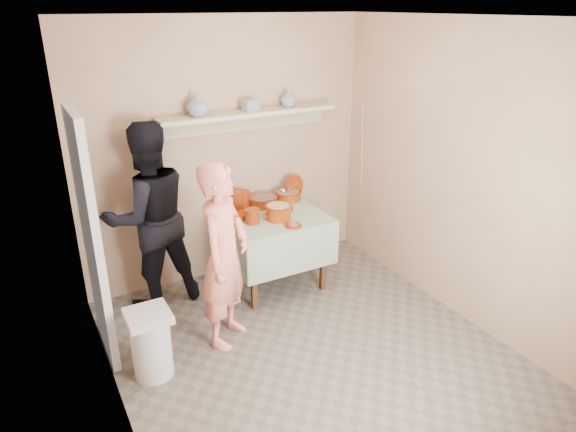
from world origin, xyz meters
TOP-DOWN VIEW (x-y plane):
  - ground at (0.00, 0.00)m, footprint 3.50×3.50m
  - tile_panel at (-1.46, 0.95)m, footprint 0.06×0.70m
  - plate_stack_a at (-0.00, 1.54)m, footprint 0.14×0.14m
  - plate_stack_b at (0.08, 1.58)m, footprint 0.14×0.14m
  - bowl_stack at (-0.01, 1.16)m, footprint 0.14×0.14m
  - empty_bowl at (-0.05, 1.32)m, footprint 0.17×0.17m
  - propped_lid at (0.69, 1.59)m, footprint 0.25×0.12m
  - vase_right at (0.64, 1.64)m, footprint 0.19×0.19m
  - vase_left at (-0.32, 1.62)m, footprint 0.28×0.28m
  - ceramic_box at (0.21, 1.62)m, footprint 0.16×0.13m
  - person_cook at (-0.52, 0.60)m, footprint 0.68×0.67m
  - person_helper at (-0.89, 1.49)m, footprint 0.92×0.75m
  - room_shell at (0.00, 0.00)m, footprint 3.04×3.54m
  - serving_table at (0.25, 1.28)m, footprint 0.97×0.97m
  - cazuela_meat_a at (0.28, 1.51)m, footprint 0.30×0.30m
  - cazuela_meat_b at (0.58, 1.53)m, footprint 0.28×0.28m
  - ladle at (0.53, 1.54)m, footprint 0.08×0.26m
  - cazuela_rice at (0.25, 1.13)m, footprint 0.33×0.25m
  - front_plate at (0.29, 0.90)m, footprint 0.16×0.16m
  - wall_shelf at (0.20, 1.65)m, footprint 1.80×0.25m
  - trash_bin at (-1.21, 0.44)m, footprint 0.32×0.32m
  - electrical_cord at (1.47, 1.48)m, footprint 0.01×0.05m

SIDE VIEW (x-z plane):
  - ground at x=0.00m, z-range 0.00..0.00m
  - trash_bin at x=-1.21m, z-range 0.00..0.56m
  - serving_table at x=0.25m, z-range 0.26..1.02m
  - front_plate at x=0.29m, z-range 0.76..0.78m
  - empty_bowl at x=-0.05m, z-range 0.76..0.81m
  - person_cook at x=-0.52m, z-range 0.00..1.58m
  - cazuela_meat_a at x=0.28m, z-range 0.77..0.87m
  - cazuela_meat_b at x=0.58m, z-range 0.77..0.87m
  - bowl_stack at x=-0.01m, z-range 0.76..0.90m
  - cazuela_rice at x=0.25m, z-range 0.77..0.92m
  - plate_stack_b at x=0.08m, z-range 0.76..0.93m
  - plate_stack_a at x=0.00m, z-range 0.76..0.95m
  - ladle at x=0.53m, z-range 0.78..0.97m
  - person_helper at x=-0.89m, z-range 0.00..1.76m
  - propped_lid at x=0.69m, z-range 0.76..1.00m
  - tile_panel at x=-1.46m, z-range 0.00..2.00m
  - electrical_cord at x=1.47m, z-range 0.80..1.70m
  - room_shell at x=0.00m, z-range 0.30..2.92m
  - wall_shelf at x=0.20m, z-range 1.57..1.78m
  - ceramic_box at x=0.21m, z-range 1.72..1.82m
  - vase_right at x=0.64m, z-range 1.72..1.89m
  - vase_left at x=-0.32m, z-range 1.72..1.93m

